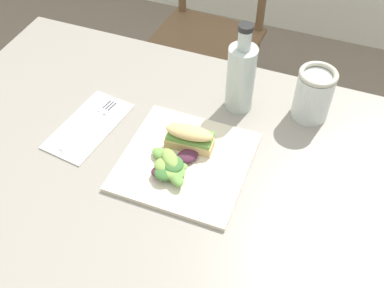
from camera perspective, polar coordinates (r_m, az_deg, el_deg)
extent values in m
cube|color=gray|center=(1.01, -4.21, -3.09)|extent=(1.15, 0.80, 0.03)
cube|color=#2D2D33|center=(1.67, -14.73, 2.01)|extent=(0.07, 0.07, 0.71)
cube|color=#2D2D33|center=(1.48, 20.62, -8.13)|extent=(0.07, 0.07, 0.71)
cylinder|color=brown|center=(1.92, -5.60, 5.18)|extent=(0.03, 0.03, 0.43)
cylinder|color=brown|center=(1.82, 3.85, 2.17)|extent=(0.03, 0.03, 0.43)
cylinder|color=brown|center=(2.15, -1.21, 10.75)|extent=(0.03, 0.03, 0.43)
cylinder|color=brown|center=(2.06, 7.46, 8.29)|extent=(0.03, 0.03, 0.43)
cube|color=brown|center=(1.84, 1.23, 12.15)|extent=(0.42, 0.42, 0.02)
cube|color=beige|center=(1.00, -0.83, -2.17)|extent=(0.27, 0.27, 0.01)
cube|color=#DBB270|center=(1.01, -0.31, 0.14)|extent=(0.11, 0.05, 0.02)
cube|color=#6B9E47|center=(1.00, -0.21, 1.00)|extent=(0.10, 0.05, 0.01)
ellipsoid|color=#DBB270|center=(0.99, -0.32, 1.44)|extent=(0.11, 0.05, 0.02)
ellipsoid|color=#4C2338|center=(0.97, -2.61, -3.16)|extent=(0.05, 0.05, 0.02)
ellipsoid|color=#84A84C|center=(0.95, -2.53, -2.81)|extent=(0.04, 0.05, 0.01)
ellipsoid|color=#4C2338|center=(0.95, -3.90, -3.47)|extent=(0.05, 0.04, 0.01)
ellipsoid|color=#3D7033|center=(0.95, -2.37, -2.48)|extent=(0.06, 0.07, 0.02)
ellipsoid|color=#84A84C|center=(0.95, -2.73, -3.63)|extent=(0.05, 0.03, 0.02)
ellipsoid|color=#6B9E47|center=(0.94, -2.06, -4.00)|extent=(0.06, 0.06, 0.02)
ellipsoid|color=#6B9E47|center=(0.95, -1.98, -2.93)|extent=(0.06, 0.06, 0.01)
ellipsoid|color=#84A84C|center=(0.96, -2.80, -2.85)|extent=(0.06, 0.06, 0.01)
ellipsoid|color=#6B9E47|center=(0.95, -1.97, -2.90)|extent=(0.05, 0.05, 0.01)
ellipsoid|color=#3D7033|center=(0.95, -3.26, -3.46)|extent=(0.06, 0.07, 0.02)
ellipsoid|color=#84A84C|center=(0.96, -3.56, -2.65)|extent=(0.05, 0.05, 0.02)
ellipsoid|color=#4C2338|center=(0.96, -2.56, -2.90)|extent=(0.05, 0.06, 0.01)
ellipsoid|color=#4C2338|center=(0.99, -0.58, -1.48)|extent=(0.06, 0.06, 0.02)
ellipsoid|color=#6B9E47|center=(0.99, -3.95, -1.24)|extent=(0.05, 0.04, 0.02)
ellipsoid|color=#84A84C|center=(0.96, -2.85, -1.96)|extent=(0.06, 0.06, 0.02)
cube|color=silver|center=(1.10, -12.64, 2.18)|extent=(0.14, 0.23, 0.00)
cube|color=silver|center=(1.09, -13.44, 1.59)|extent=(0.04, 0.14, 0.00)
cube|color=silver|center=(1.13, -10.36, 4.45)|extent=(0.03, 0.05, 0.00)
cube|color=#38383D|center=(1.13, -9.85, 4.58)|extent=(0.01, 0.03, 0.00)
cube|color=#38383D|center=(1.13, -10.16, 4.73)|extent=(0.01, 0.03, 0.00)
cube|color=#38383D|center=(1.14, -10.47, 4.87)|extent=(0.01, 0.03, 0.00)
cylinder|color=black|center=(1.09, 5.94, 7.02)|extent=(0.06, 0.06, 0.12)
cylinder|color=#B2BCB7|center=(1.08, 6.05, 8.03)|extent=(0.07, 0.07, 0.17)
cylinder|color=#B2BCB7|center=(1.01, 6.53, 12.70)|extent=(0.03, 0.03, 0.05)
cylinder|color=black|center=(1.00, 6.68, 14.12)|extent=(0.03, 0.03, 0.01)
cylinder|color=#C67528|center=(1.11, 14.64, 5.31)|extent=(0.08, 0.08, 0.09)
cylinder|color=silver|center=(1.10, 14.75, 5.75)|extent=(0.09, 0.09, 0.12)
torus|color=#B7B29E|center=(1.06, 15.41, 8.32)|extent=(0.09, 0.09, 0.01)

